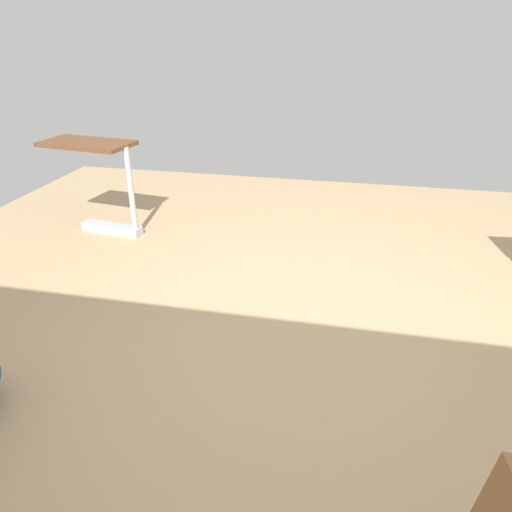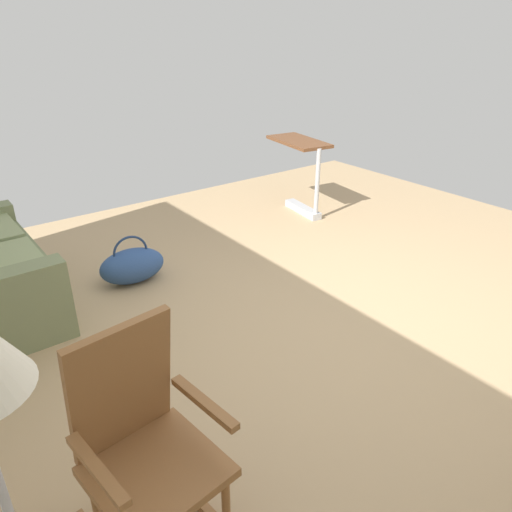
% 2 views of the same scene
% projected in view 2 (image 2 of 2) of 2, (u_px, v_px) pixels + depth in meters
% --- Properties ---
extents(ground_plane, '(6.94, 6.94, 0.00)m').
position_uv_depth(ground_plane, '(339.00, 328.00, 3.57)').
color(ground_plane, tan).
extents(rocking_chair, '(0.81, 0.56, 1.05)m').
position_uv_depth(rocking_chair, '(145.00, 450.00, 1.91)').
color(rocking_chair, brown).
rests_on(rocking_chair, ground).
extents(overbed_table, '(0.87, 0.51, 0.84)m').
position_uv_depth(overbed_table, '(302.00, 168.00, 5.56)').
color(overbed_table, '#B2B5BA').
rests_on(overbed_table, ground).
extents(duffel_bag, '(0.37, 0.59, 0.43)m').
position_uv_depth(duffel_bag, '(132.00, 265.00, 4.15)').
color(duffel_bag, '#2D4C84').
rests_on(duffel_bag, ground).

